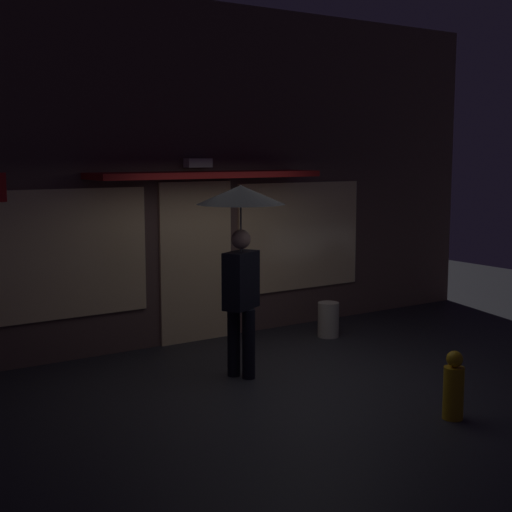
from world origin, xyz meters
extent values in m
plane|color=#26262B|center=(0.00, 0.00, 0.00)|extent=(18.00, 18.00, 0.00)
cube|color=brown|center=(0.00, 2.35, 2.30)|extent=(10.21, 0.30, 4.59)
cube|color=#F9D199|center=(0.00, 2.18, 1.10)|extent=(1.10, 0.04, 2.20)
cube|color=#F9D199|center=(-1.86, 2.18, 1.35)|extent=(2.19, 0.04, 1.60)
cube|color=#F9D199|center=(1.79, 2.18, 1.35)|extent=(2.19, 0.04, 1.60)
cube|color=white|center=(0.00, 2.10, 2.45)|extent=(0.36, 0.16, 0.12)
cube|color=maroon|center=(0.00, 1.85, 2.30)|extent=(3.20, 0.70, 0.08)
cylinder|color=black|center=(-0.46, 0.50, 0.41)|extent=(0.15, 0.15, 0.81)
cylinder|color=black|center=(-0.37, 0.32, 0.41)|extent=(0.15, 0.15, 0.81)
cube|color=black|center=(-0.41, 0.41, 1.14)|extent=(0.52, 0.42, 0.66)
cube|color=silver|center=(-0.36, 0.53, 1.14)|extent=(0.13, 0.08, 0.53)
cube|color=navy|center=(-0.36, 0.53, 1.12)|extent=(0.06, 0.04, 0.42)
sphere|color=#A07A6E|center=(-0.41, 0.41, 1.61)|extent=(0.22, 0.22, 0.22)
cylinder|color=slate|center=(-0.41, 0.41, 1.70)|extent=(0.02, 0.02, 1.05)
cone|color=black|center=(-0.41, 0.41, 2.11)|extent=(1.00, 1.00, 0.21)
cylinder|color=#B2A899|center=(1.65, 1.33, 0.25)|extent=(0.30, 0.30, 0.49)
cylinder|color=gold|center=(0.55, -1.90, 0.26)|extent=(0.20, 0.20, 0.52)
sphere|color=gold|center=(0.55, -1.90, 0.60)|extent=(0.16, 0.16, 0.16)
camera|label=1|loc=(-4.95, -6.58, 2.57)|focal=52.02mm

